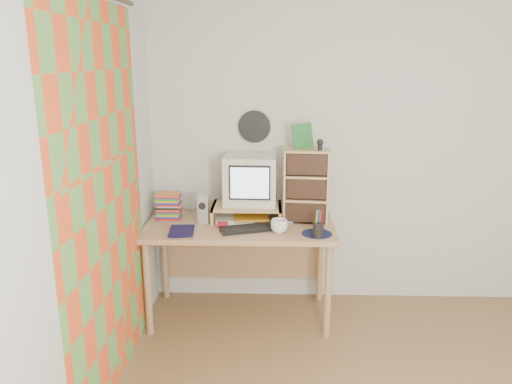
# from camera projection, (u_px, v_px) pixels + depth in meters

# --- Properties ---
(back_wall) EXTENTS (3.50, 0.00, 3.50)m
(back_wall) POSITION_uv_depth(u_px,v_px,m) (373.00, 150.00, 3.91)
(back_wall) COLOR silver
(back_wall) RESTS_ON floor
(left_wall) EXTENTS (0.00, 3.50, 3.50)m
(left_wall) POSITION_uv_depth(u_px,v_px,m) (62.00, 216.00, 2.27)
(left_wall) COLOR silver
(left_wall) RESTS_ON floor
(curtain) EXTENTS (0.00, 2.20, 2.20)m
(curtain) POSITION_uv_depth(u_px,v_px,m) (106.00, 207.00, 2.76)
(curtain) COLOR #EE4F21
(curtain) RESTS_ON left_wall
(wall_disc) EXTENTS (0.25, 0.02, 0.25)m
(wall_disc) POSITION_uv_depth(u_px,v_px,m) (254.00, 127.00, 3.87)
(wall_disc) COLOR black
(wall_disc) RESTS_ON back_wall
(desk) EXTENTS (1.40, 0.70, 0.75)m
(desk) POSITION_uv_depth(u_px,v_px,m) (240.00, 238.00, 3.80)
(desk) COLOR tan
(desk) RESTS_ON floor
(monitor_riser) EXTENTS (0.52, 0.30, 0.12)m
(monitor_riser) POSITION_uv_depth(u_px,v_px,m) (247.00, 208.00, 3.78)
(monitor_riser) COLOR #D3B66F
(monitor_riser) RESTS_ON desk
(crt_monitor) EXTENTS (0.40, 0.40, 0.37)m
(crt_monitor) POSITION_uv_depth(u_px,v_px,m) (250.00, 180.00, 3.77)
(crt_monitor) COLOR beige
(crt_monitor) RESTS_ON monitor_riser
(speaker_left) EXTENTS (0.08, 0.08, 0.22)m
(speaker_left) POSITION_uv_depth(u_px,v_px,m) (203.00, 209.00, 3.72)
(speaker_left) COLOR #A9A9AD
(speaker_left) RESTS_ON desk
(speaker_right) EXTENTS (0.08, 0.08, 0.19)m
(speaker_right) POSITION_uv_depth(u_px,v_px,m) (288.00, 210.00, 3.74)
(speaker_right) COLOR #A9A9AD
(speaker_right) RESTS_ON desk
(keyboard) EXTENTS (0.43, 0.26, 0.03)m
(keyboard) POSITION_uv_depth(u_px,v_px,m) (249.00, 229.00, 3.57)
(keyboard) COLOR black
(keyboard) RESTS_ON desk
(dvd_stack) EXTENTS (0.18, 0.13, 0.25)m
(dvd_stack) POSITION_uv_depth(u_px,v_px,m) (169.00, 202.00, 3.82)
(dvd_stack) COLOR brown
(dvd_stack) RESTS_ON desk
(cd_rack) EXTENTS (0.35, 0.20, 0.55)m
(cd_rack) POSITION_uv_depth(u_px,v_px,m) (306.00, 186.00, 3.70)
(cd_rack) COLOR #D3B66F
(cd_rack) RESTS_ON desk
(mug) EXTENTS (0.15, 0.15, 0.10)m
(mug) POSITION_uv_depth(u_px,v_px,m) (279.00, 226.00, 3.52)
(mug) COLOR white
(mug) RESTS_ON desk
(diary) EXTENTS (0.23, 0.18, 0.04)m
(diary) POSITION_uv_depth(u_px,v_px,m) (169.00, 230.00, 3.52)
(diary) COLOR #14103A
(diary) RESTS_ON desk
(mousepad) EXTENTS (0.26, 0.26, 0.00)m
(mousepad) POSITION_uv_depth(u_px,v_px,m) (317.00, 234.00, 3.50)
(mousepad) COLOR black
(mousepad) RESTS_ON desk
(pen_cup) EXTENTS (0.09, 0.09, 0.15)m
(pen_cup) POSITION_uv_depth(u_px,v_px,m) (318.00, 227.00, 3.42)
(pen_cup) COLOR black
(pen_cup) RESTS_ON desk
(papers) EXTENTS (0.31, 0.24, 0.04)m
(papers) POSITION_uv_depth(u_px,v_px,m) (241.00, 218.00, 3.78)
(papers) COLOR silver
(papers) RESTS_ON desk
(red_box) EXTENTS (0.07, 0.05, 0.04)m
(red_box) POSITION_uv_depth(u_px,v_px,m) (223.00, 225.00, 3.63)
(red_box) COLOR red
(red_box) RESTS_ON desk
(game_box) EXTENTS (0.14, 0.04, 0.18)m
(game_box) POSITION_uv_depth(u_px,v_px,m) (302.00, 136.00, 3.62)
(game_box) COLOR #1A5D20
(game_box) RESTS_ON cd_rack
(webcam) EXTENTS (0.05, 0.05, 0.08)m
(webcam) POSITION_uv_depth(u_px,v_px,m) (320.00, 145.00, 3.57)
(webcam) COLOR black
(webcam) RESTS_ON cd_rack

